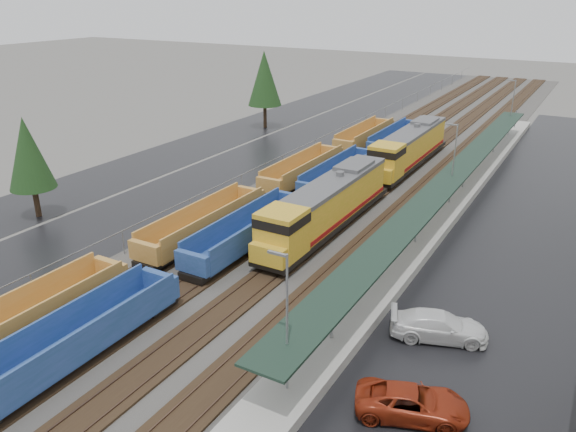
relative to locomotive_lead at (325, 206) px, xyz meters
name	(u,v)px	position (x,y,z in m)	size (l,w,h in m)	color
ballast_strip	(389,167)	(-2.00, 20.67, -2.37)	(20.00, 160.00, 0.08)	#302D2B
trackbed	(389,166)	(-2.00, 20.67, -2.25)	(14.60, 160.00, 0.22)	black
west_parking_lot	(277,150)	(-17.00, 20.67, -2.40)	(10.00, 160.00, 0.02)	black
west_road	(214,140)	(-27.00, 20.67, -2.40)	(9.00, 160.00, 0.02)	black
east_commuter_lot	(560,229)	(17.00, 10.67, -2.40)	(16.00, 100.00, 0.02)	black
station_platform	(449,202)	(7.50, 10.68, -1.67)	(3.00, 80.00, 8.00)	#9E9B93
chainlink_fence	(310,146)	(-11.50, 19.11, -0.80)	(0.08, 160.04, 2.02)	gray
tree_west_near	(28,153)	(-24.00, -9.33, 3.41)	(3.96, 3.96, 9.00)	#332316
tree_west_far	(264,78)	(-25.00, 30.67, 4.72)	(4.84, 4.84, 11.00)	#332316
locomotive_lead	(325,206)	(0.00, 0.00, 0.00)	(3.03, 19.95, 4.52)	black
locomotive_trail	(408,148)	(0.00, 21.00, 0.00)	(3.03, 19.95, 4.52)	black
well_string_yellow	(129,266)	(-8.00, -14.24, -1.21)	(2.75, 98.66, 2.44)	#B47A32
well_string_blue	(177,278)	(-4.00, -13.92, -1.20)	(2.76, 100.18, 2.45)	navy
parked_car_east_b	(412,403)	(13.19, -17.38, -1.66)	(5.36, 2.47, 1.49)	maroon
parked_car_east_c	(439,326)	(12.50, -10.38, -1.60)	(5.58, 2.27, 1.62)	silver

